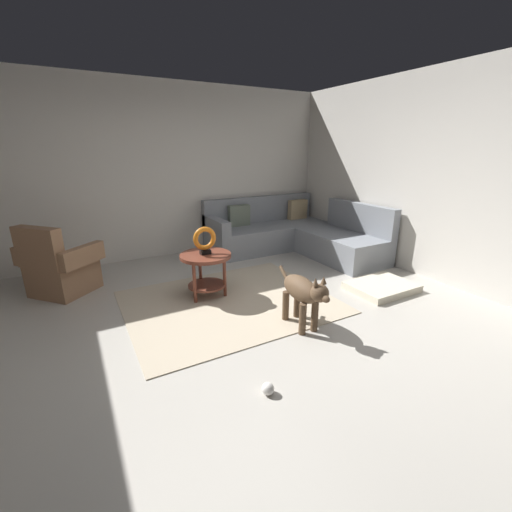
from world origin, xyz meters
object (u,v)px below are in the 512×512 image
side_table (206,264)px  dog (303,293)px  dog_toy_ball (268,389)px  armchair (59,269)px  sectional_couch (294,235)px  dog_bed_mat (381,287)px  torus_sculpture (205,240)px

side_table → dog: bearing=-64.0°
dog → dog_toy_ball: dog is taller
dog → dog_toy_ball: bearing=42.7°
armchair → dog: bearing=2.3°
sectional_couch → dog_toy_ball: size_ratio=24.29×
sectional_couch → dog_bed_mat: 1.96m
dog → sectional_couch: bearing=-120.5°
torus_sculpture → dog_toy_ball: 1.95m
side_table → dog: (0.56, -1.15, -0.04)m
sectional_couch → armchair: same height
side_table → dog_toy_ball: (-0.23, -1.81, -0.37)m
armchair → dog_bed_mat: (3.52, -1.86, -0.28)m
torus_sculpture → dog: 1.32m
dog → armchair: bearing=-42.5°
sectional_couch → armchair: 3.53m
side_table → dog: dog is taller
side_table → dog: size_ratio=0.71×
torus_sculpture → armchair: bearing=147.8°
sectional_couch → dog: size_ratio=2.65×
armchair → side_table: armchair is taller
sectional_couch → armchair: size_ratio=2.26×
dog_bed_mat → dog: bearing=-170.1°
sectional_couch → dog_toy_ball: 3.63m
sectional_couch → side_table: (-2.00, -1.04, 0.13)m
sectional_couch → dog_toy_ball: sectional_couch is taller
sectional_couch → dog: sectional_couch is taller
armchair → dog_toy_ball: (1.29, -2.78, -0.28)m
side_table → sectional_couch: bearing=27.5°
sectional_couch → dog_bed_mat: size_ratio=2.81×
torus_sculpture → side_table: bearing=96.2°
sectional_couch → armchair: bearing=-178.7°
armchair → torus_sculpture: bearing=15.4°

